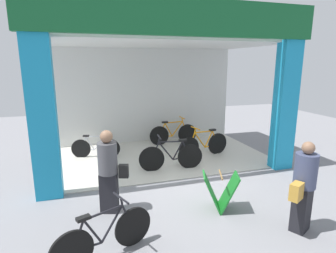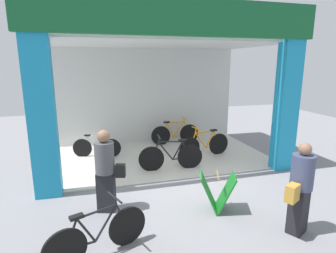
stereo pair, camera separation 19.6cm
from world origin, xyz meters
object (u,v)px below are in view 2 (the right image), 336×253
Objects in this scene: bicycle_inside_2 at (97,147)px; pedestrian_0 at (300,188)px; bicycle_inside_3 at (205,145)px; sandwich_board_sign at (217,192)px; bicycle_inside_0 at (175,134)px; bicycle_parked_0 at (98,235)px; bicycle_inside_1 at (171,156)px; pedestrian_1 at (106,170)px.

pedestrian_0 is at bearing -57.42° from bicycle_inside_2.
bicycle_inside_3 is 3.19m from sandwich_board_sign.
bicycle_parked_0 is at bearing -117.80° from bicycle_inside_0.
sandwich_board_sign is at bearing 18.53° from bicycle_parked_0.
bicycle_inside_1 is 1.09× the size of pedestrian_0.
bicycle_inside_3 is 3.96m from pedestrian_1.
bicycle_parked_0 is 1.43m from pedestrian_1.
bicycle_inside_3 is 2.12× the size of sandwich_board_sign.
bicycle_inside_0 is 5.66m from pedestrian_0.
bicycle_inside_0 is at bearing 62.20° from bicycle_parked_0.
bicycle_inside_3 is at bearing -73.34° from bicycle_inside_0.
bicycle_inside_3 is 5.01m from bicycle_parked_0.
bicycle_inside_0 is 4.82m from pedestrian_1.
pedestrian_1 is (-1.79, -1.70, 0.46)m from bicycle_inside_1.
bicycle_inside_2 is (-1.89, 1.62, -0.06)m from bicycle_inside_1.
pedestrian_1 is (-3.04, 1.60, 0.02)m from pedestrian_0.
bicycle_inside_2 is at bearing 88.66° from bicycle_parked_0.
bicycle_inside_0 is 1.15× the size of bicycle_parked_0.
pedestrian_1 is (-3.08, -2.46, 0.47)m from bicycle_inside_3.
pedestrian_1 is (-2.61, -4.02, 0.46)m from bicycle_inside_0.
pedestrian_0 is (3.14, -4.91, 0.50)m from bicycle_inside_2.
bicycle_inside_1 is 1.07× the size of pedestrian_1.
pedestrian_1 reaches higher than bicycle_parked_0.
bicycle_inside_0 is 2.47m from bicycle_inside_1.
pedestrian_1 is (0.21, 1.32, 0.49)m from bicycle_parked_0.
bicycle_inside_0 is at bearing 70.57° from bicycle_inside_1.
bicycle_parked_0 is 0.93× the size of pedestrian_1.
bicycle_inside_2 is 0.84× the size of bicycle_inside_3.
pedestrian_1 reaches higher than pedestrian_0.
bicycle_inside_1 is at bearing -109.43° from bicycle_inside_0.
bicycle_inside_2 is at bearing 139.45° from bicycle_inside_1.
bicycle_inside_0 is 1.09× the size of pedestrian_0.
bicycle_inside_0 reaches higher than sandwich_board_sign.
bicycle_inside_1 is 2.16× the size of sandwich_board_sign.
pedestrian_0 reaches higher than bicycle_inside_1.
pedestrian_0 is 3.43m from pedestrian_1.
bicycle_inside_1 is at bearing 43.49° from pedestrian_1.
bicycle_inside_3 is 1.07× the size of pedestrian_0.
bicycle_inside_0 is 2.80m from bicycle_inside_2.
sandwich_board_sign is 0.49× the size of pedestrian_1.
pedestrian_1 is at bearing 152.20° from pedestrian_0.
pedestrian_1 reaches higher than bicycle_inside_1.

